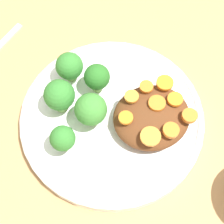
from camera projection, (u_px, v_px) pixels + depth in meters
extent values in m
plane|color=tan|center=(112.00, 122.00, 0.56)|extent=(4.00, 4.00, 0.00)
cylinder|color=white|center=(112.00, 119.00, 0.55)|extent=(0.27, 0.27, 0.02)
torus|color=white|center=(112.00, 117.00, 0.54)|extent=(0.27, 0.27, 0.01)
ellipsoid|color=#5B3319|center=(152.00, 117.00, 0.52)|extent=(0.11, 0.10, 0.04)
cylinder|color=#759E51|center=(98.00, 84.00, 0.55)|extent=(0.02, 0.02, 0.02)
sphere|color=#286B23|center=(98.00, 77.00, 0.53)|extent=(0.04, 0.04, 0.04)
cylinder|color=#759E51|center=(64.00, 144.00, 0.51)|extent=(0.01, 0.01, 0.02)
sphere|color=#337A2D|center=(63.00, 138.00, 0.49)|extent=(0.03, 0.03, 0.03)
cylinder|color=#759E51|center=(92.00, 117.00, 0.53)|extent=(0.02, 0.02, 0.02)
sphere|color=#3D8433|center=(91.00, 109.00, 0.51)|extent=(0.05, 0.05, 0.05)
cylinder|color=#759E51|center=(61.00, 103.00, 0.54)|extent=(0.02, 0.02, 0.02)
sphere|color=#337A2D|center=(59.00, 95.00, 0.52)|extent=(0.04, 0.04, 0.04)
cylinder|color=#759E51|center=(71.00, 74.00, 0.56)|extent=(0.01, 0.01, 0.02)
sphere|color=#337A2D|center=(69.00, 66.00, 0.54)|extent=(0.04, 0.04, 0.04)
cylinder|color=orange|center=(165.00, 83.00, 0.52)|extent=(0.02, 0.02, 0.00)
cylinder|color=orange|center=(157.00, 103.00, 0.51)|extent=(0.02, 0.02, 0.00)
cylinder|color=orange|center=(150.00, 136.00, 0.49)|extent=(0.03, 0.03, 0.00)
cylinder|color=orange|center=(126.00, 118.00, 0.50)|extent=(0.02, 0.02, 0.00)
cylinder|color=orange|center=(190.00, 116.00, 0.50)|extent=(0.02, 0.02, 0.01)
cylinder|color=orange|center=(171.00, 130.00, 0.49)|extent=(0.02, 0.02, 0.01)
cylinder|color=orange|center=(132.00, 97.00, 0.51)|extent=(0.02, 0.02, 0.00)
cylinder|color=orange|center=(175.00, 99.00, 0.51)|extent=(0.02, 0.02, 0.00)
cylinder|color=orange|center=(146.00, 87.00, 0.52)|extent=(0.02, 0.02, 0.00)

